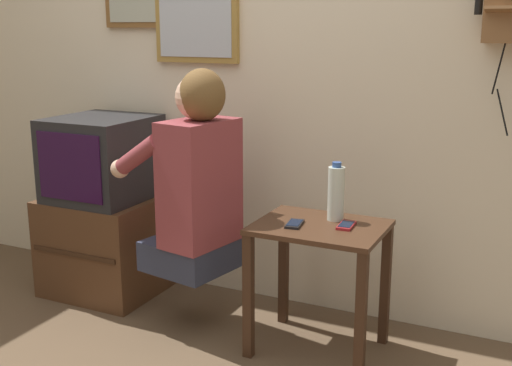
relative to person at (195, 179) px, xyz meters
name	(u,v)px	position (x,y,z in m)	size (l,w,h in m)	color
wall_back	(255,52)	(0.06, 0.50, 0.54)	(6.80, 0.05, 2.55)	beige
side_table	(319,254)	(0.58, 0.05, -0.28)	(0.54, 0.43, 0.58)	#422819
person	(195,179)	(0.00, 0.00, 0.00)	(0.56, 0.45, 0.93)	#2D3347
tv_stand	(106,244)	(-0.68, 0.18, -0.47)	(0.58, 0.51, 0.52)	#51331E
television	(102,158)	(-0.67, 0.18, 0.00)	(0.47, 0.50, 0.43)	#232326
wall_mirror	(196,3)	(-0.25, 0.46, 0.78)	(0.47, 0.03, 0.59)	olive
cell_phone_held	(295,224)	(0.49, 0.00, -0.15)	(0.08, 0.13, 0.01)	black
cell_phone_spare	(346,225)	(0.69, 0.07, -0.15)	(0.07, 0.13, 0.01)	maroon
water_bottle	(336,193)	(0.62, 0.15, -0.03)	(0.07, 0.07, 0.26)	silver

